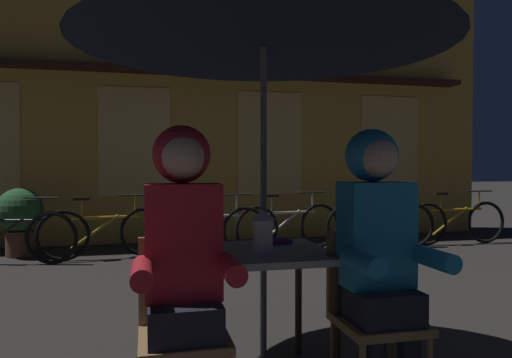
{
  "coord_description": "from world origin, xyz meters",
  "views": [
    {
      "loc": [
        -0.65,
        -2.56,
        1.21
      ],
      "look_at": [
        0.0,
        0.18,
        1.13
      ],
      "focal_mm": 33.2,
      "sensor_mm": 36.0,
      "label": 1
    }
  ],
  "objects_px": {
    "patio_umbrella": "(264,13)",
    "bicycle_fifth": "(381,225)",
    "bicycle_second": "(105,232)",
    "bicycle_fourth": "(289,226)",
    "lantern": "(263,230)",
    "bicycle_nearest": "(10,236)",
    "bicycle_furthest": "(457,222)",
    "person_left_hooded": "(183,247)",
    "book": "(273,242)",
    "cafe_table": "(264,268)",
    "chair_right": "(372,307)",
    "potted_plant": "(20,216)",
    "chair_left": "(183,321)",
    "bicycle_third": "(209,231)",
    "person_right_hooded": "(378,239)"
  },
  "relations": [
    {
      "from": "patio_umbrella",
      "to": "bicycle_fifth",
      "type": "height_order",
      "value": "patio_umbrella"
    },
    {
      "from": "bicycle_second",
      "to": "bicycle_fourth",
      "type": "bearing_deg",
      "value": 1.58
    },
    {
      "from": "lantern",
      "to": "bicycle_fifth",
      "type": "bearing_deg",
      "value": 54.35
    },
    {
      "from": "bicycle_second",
      "to": "bicycle_nearest",
      "type": "bearing_deg",
      "value": -173.75
    },
    {
      "from": "bicycle_fifth",
      "to": "bicycle_furthest",
      "type": "bearing_deg",
      "value": 2.23
    },
    {
      "from": "person_left_hooded",
      "to": "bicycle_second",
      "type": "xyz_separation_m",
      "value": [
        -0.68,
        4.32,
        -0.5
      ]
    },
    {
      "from": "bicycle_second",
      "to": "book",
      "type": "distance_m",
      "value": 3.93
    },
    {
      "from": "bicycle_furthest",
      "to": "cafe_table",
      "type": "bearing_deg",
      "value": -136.63
    },
    {
      "from": "chair_right",
      "to": "potted_plant",
      "type": "xyz_separation_m",
      "value": [
        -2.77,
        4.71,
        0.05
      ]
    },
    {
      "from": "chair_left",
      "to": "bicycle_nearest",
      "type": "xyz_separation_m",
      "value": [
        -1.79,
        4.15,
        -0.14
      ]
    },
    {
      "from": "bicycle_nearest",
      "to": "bicycle_fourth",
      "type": "distance_m",
      "value": 3.66
    },
    {
      "from": "potted_plant",
      "to": "book",
      "type": "bearing_deg",
      "value": -59.97
    },
    {
      "from": "bicycle_second",
      "to": "bicycle_furthest",
      "type": "xyz_separation_m",
      "value": [
        5.23,
        -0.06,
        0.0
      ]
    },
    {
      "from": "person_left_hooded",
      "to": "potted_plant",
      "type": "relative_size",
      "value": 1.52
    },
    {
      "from": "cafe_table",
      "to": "bicycle_nearest",
      "type": "height_order",
      "value": "bicycle_nearest"
    },
    {
      "from": "person_left_hooded",
      "to": "bicycle_third",
      "type": "relative_size",
      "value": 0.83
    },
    {
      "from": "cafe_table",
      "to": "lantern",
      "type": "xyz_separation_m",
      "value": [
        -0.02,
        -0.07,
        0.22
      ]
    },
    {
      "from": "bicycle_third",
      "to": "cafe_table",
      "type": "bearing_deg",
      "value": -92.82
    },
    {
      "from": "bicycle_fifth",
      "to": "bicycle_furthest",
      "type": "height_order",
      "value": "same"
    },
    {
      "from": "patio_umbrella",
      "to": "person_left_hooded",
      "type": "xyz_separation_m",
      "value": [
        -0.48,
        -0.43,
        -1.21
      ]
    },
    {
      "from": "patio_umbrella",
      "to": "bicycle_second",
      "type": "height_order",
      "value": "patio_umbrella"
    },
    {
      "from": "lantern",
      "to": "bicycle_furthest",
      "type": "bearing_deg",
      "value": 43.71
    },
    {
      "from": "lantern",
      "to": "bicycle_third",
      "type": "relative_size",
      "value": 0.14
    },
    {
      "from": "cafe_table",
      "to": "bicycle_fourth",
      "type": "bearing_deg",
      "value": 70.81
    },
    {
      "from": "chair_left",
      "to": "potted_plant",
      "type": "distance_m",
      "value": 5.05
    },
    {
      "from": "chair_left",
      "to": "bicycle_third",
      "type": "relative_size",
      "value": 0.52
    },
    {
      "from": "lantern",
      "to": "book",
      "type": "height_order",
      "value": "lantern"
    },
    {
      "from": "bicycle_nearest",
      "to": "book",
      "type": "relative_size",
      "value": 8.23
    },
    {
      "from": "bicycle_second",
      "to": "bicycle_third",
      "type": "distance_m",
      "value": 1.36
    },
    {
      "from": "chair_right",
      "to": "book",
      "type": "bearing_deg",
      "value": 123.22
    },
    {
      "from": "bicycle_furthest",
      "to": "patio_umbrella",
      "type": "bearing_deg",
      "value": -136.63
    },
    {
      "from": "bicycle_fourth",
      "to": "bicycle_furthest",
      "type": "distance_m",
      "value": 2.69
    },
    {
      "from": "cafe_table",
      "to": "patio_umbrella",
      "type": "relative_size",
      "value": 0.32
    },
    {
      "from": "chair_left",
      "to": "bicycle_fourth",
      "type": "relative_size",
      "value": 0.52
    },
    {
      "from": "bicycle_third",
      "to": "potted_plant",
      "type": "bearing_deg",
      "value": 166.37
    },
    {
      "from": "patio_umbrella",
      "to": "bicycle_third",
      "type": "distance_m",
      "value": 4.12
    },
    {
      "from": "potted_plant",
      "to": "bicycle_fourth",
      "type": "bearing_deg",
      "value": -5.85
    },
    {
      "from": "patio_umbrella",
      "to": "bicycle_fourth",
      "type": "height_order",
      "value": "patio_umbrella"
    },
    {
      "from": "person_right_hooded",
      "to": "person_left_hooded",
      "type": "bearing_deg",
      "value": 180.0
    },
    {
      "from": "person_left_hooded",
      "to": "bicycle_fourth",
      "type": "xyz_separation_m",
      "value": [
        1.86,
        4.39,
        -0.5
      ]
    },
    {
      "from": "cafe_table",
      "to": "person_right_hooded",
      "type": "distance_m",
      "value": 0.67
    },
    {
      "from": "bicycle_fifth",
      "to": "book",
      "type": "distance_m",
      "value": 4.47
    },
    {
      "from": "bicycle_furthest",
      "to": "chair_right",
      "type": "bearing_deg",
      "value": -130.42
    },
    {
      "from": "chair_left",
      "to": "person_right_hooded",
      "type": "relative_size",
      "value": 0.62
    },
    {
      "from": "chair_left",
      "to": "potted_plant",
      "type": "relative_size",
      "value": 0.95
    },
    {
      "from": "book",
      "to": "lantern",
      "type": "bearing_deg",
      "value": -125.11
    },
    {
      "from": "chair_left",
      "to": "bicycle_fourth",
      "type": "bearing_deg",
      "value": 66.77
    },
    {
      "from": "lantern",
      "to": "potted_plant",
      "type": "distance_m",
      "value": 4.97
    },
    {
      "from": "person_left_hooded",
      "to": "book",
      "type": "relative_size",
      "value": 7.0
    },
    {
      "from": "chair_left",
      "to": "potted_plant",
      "type": "xyz_separation_m",
      "value": [
        -1.81,
        4.71,
        0.05
      ]
    }
  ]
}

